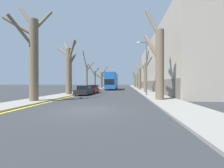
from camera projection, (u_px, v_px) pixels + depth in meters
The scene contains 20 objects.
ground_plane at pixel (87, 110), 9.46m from camera, with size 300.00×300.00×0.00m, color #2B2D30.
sidewalk_left at pixel (105, 87), 59.82m from camera, with size 2.92×120.00×0.12m, color gray.
sidewalk_right at pixel (136, 87), 58.61m from camera, with size 2.92×120.00×0.12m, color gray.
building_facade_right at pixel (173, 66), 32.78m from camera, with size 10.08×38.99×10.99m.
kerb_line_stripe at pixel (109, 87), 59.66m from camera, with size 0.24×120.00×0.01m, color yellow.
street_tree_left_0 at pixel (33, 55), 13.55m from camera, with size 3.55×3.62×9.07m.
street_tree_left_1 at pixel (69, 68), 21.76m from camera, with size 3.83×4.06×8.16m.
street_tree_left_2 at pixel (87, 76), 31.17m from camera, with size 2.37×3.49×8.13m.
street_tree_left_3 at pixel (95, 79), 39.10m from camera, with size 2.54×4.51×6.60m.
street_tree_left_4 at pixel (101, 79), 47.75m from camera, with size 3.77×1.80×7.14m.
street_tree_left_5 at pixel (105, 80), 56.68m from camera, with size 1.57×1.83×6.43m.
street_tree_right_0 at pixel (159, 60), 14.67m from camera, with size 2.18×2.95×9.34m.
street_tree_right_1 at pixel (145, 75), 26.35m from camera, with size 1.98×3.81×7.14m.
street_tree_right_2 at pixel (139, 77), 38.32m from camera, with size 2.94×1.96×7.45m.
street_tree_right_3 at pixel (137, 80), 48.80m from camera, with size 2.79×3.14×6.79m.
street_tree_right_4 at pixel (135, 80), 60.31m from camera, with size 4.73×3.85×6.16m.
double_decker_bus at pixel (112, 80), 39.99m from camera, with size 2.61×11.22×4.33m.
parked_car_0 at pixel (84, 90), 21.60m from camera, with size 1.83×4.04×1.37m.
parked_car_1 at pixel (92, 89), 26.74m from camera, with size 1.86×4.18×1.41m.
lamp_post at pixel (146, 65), 20.11m from camera, with size 1.40×0.20×7.37m.
Camera 1 is at (2.50, -9.25, 1.70)m, focal length 24.00 mm.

